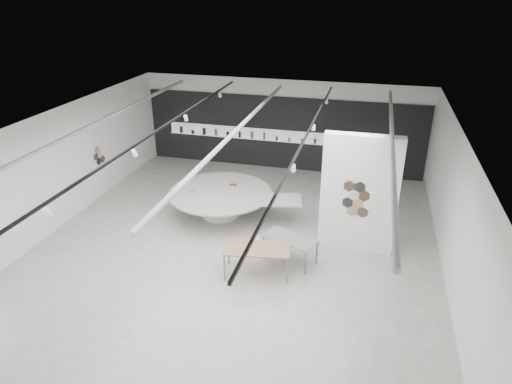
% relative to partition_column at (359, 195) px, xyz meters
% --- Properties ---
extents(room, '(12.02, 14.02, 3.82)m').
position_rel_partition_column_xyz_m(room, '(-3.59, -1.00, 0.27)').
color(room, '#B0ADA6').
rests_on(room, ground).
extents(back_wall_display, '(11.80, 0.27, 3.10)m').
position_rel_partition_column_xyz_m(back_wall_display, '(-3.59, 5.94, -0.26)').
color(back_wall_display, black).
rests_on(back_wall_display, ground).
extents(partition_column, '(2.20, 0.38, 3.60)m').
position_rel_partition_column_xyz_m(partition_column, '(0.00, 0.00, 0.00)').
color(partition_column, white).
rests_on(partition_column, ground).
extents(display_island, '(4.96, 4.16, 0.90)m').
position_rel_partition_column_xyz_m(display_island, '(-4.54, 1.05, -1.22)').
color(display_island, white).
rests_on(display_island, ground).
extents(sample_table_wood, '(1.90, 1.17, 0.83)m').
position_rel_partition_column_xyz_m(sample_table_wood, '(-2.52, -2.03, -1.03)').
color(sample_table_wood, '#8D6549').
rests_on(sample_table_wood, ground).
extents(sample_table_stone, '(1.65, 1.21, 0.77)m').
position_rel_partition_column_xyz_m(sample_table_stone, '(-1.76, -1.19, -1.10)').
color(sample_table_stone, slate).
rests_on(sample_table_stone, ground).
extents(kitchen_counter, '(1.55, 0.74, 1.18)m').
position_rel_partition_column_xyz_m(kitchen_counter, '(-0.39, 5.55, -1.37)').
color(kitchen_counter, white).
rests_on(kitchen_counter, ground).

